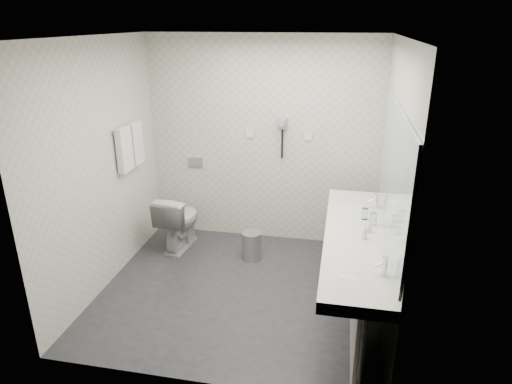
# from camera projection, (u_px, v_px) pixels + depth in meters

# --- Properties ---
(floor) EXTENTS (2.80, 2.80, 0.00)m
(floor) POSITION_uv_depth(u_px,v_px,m) (239.00, 290.00, 4.70)
(floor) COLOR #252429
(floor) RESTS_ON ground
(ceiling) EXTENTS (2.80, 2.80, 0.00)m
(ceiling) POSITION_uv_depth(u_px,v_px,m) (235.00, 37.00, 3.80)
(ceiling) COLOR silver
(ceiling) RESTS_ON wall_back
(wall_back) EXTENTS (2.80, 0.00, 2.80)m
(wall_back) POSITION_uv_depth(u_px,v_px,m) (262.00, 142.00, 5.44)
(wall_back) COLOR beige
(wall_back) RESTS_ON floor
(wall_front) EXTENTS (2.80, 0.00, 2.80)m
(wall_front) POSITION_uv_depth(u_px,v_px,m) (193.00, 238.00, 3.06)
(wall_front) COLOR beige
(wall_front) RESTS_ON floor
(wall_left) EXTENTS (0.00, 2.60, 2.60)m
(wall_left) POSITION_uv_depth(u_px,v_px,m) (101.00, 168.00, 4.50)
(wall_left) COLOR beige
(wall_left) RESTS_ON floor
(wall_right) EXTENTS (0.00, 2.60, 2.60)m
(wall_right) POSITION_uv_depth(u_px,v_px,m) (391.00, 187.00, 4.00)
(wall_right) COLOR beige
(wall_right) RESTS_ON floor
(vanity_counter) EXTENTS (0.55, 2.20, 0.10)m
(vanity_counter) POSITION_uv_depth(u_px,v_px,m) (356.00, 239.00, 4.02)
(vanity_counter) COLOR silver
(vanity_counter) RESTS_ON floor
(vanity_panel) EXTENTS (0.03, 2.15, 0.75)m
(vanity_panel) POSITION_uv_depth(u_px,v_px,m) (355.00, 281.00, 4.17)
(vanity_panel) COLOR gray
(vanity_panel) RESTS_ON floor
(vanity_post_near) EXTENTS (0.06, 0.06, 0.75)m
(vanity_post_near) POSITION_uv_depth(u_px,v_px,m) (360.00, 359.00, 3.21)
(vanity_post_near) COLOR silver
(vanity_post_near) RESTS_ON floor
(vanity_post_far) EXTENTS (0.06, 0.06, 0.75)m
(vanity_post_far) POSITION_uv_depth(u_px,v_px,m) (357.00, 232.00, 5.12)
(vanity_post_far) COLOR silver
(vanity_post_far) RESTS_ON floor
(mirror) EXTENTS (0.02, 2.20, 1.05)m
(mirror) POSITION_uv_depth(u_px,v_px,m) (394.00, 172.00, 3.74)
(mirror) COLOR #B2BCC6
(mirror) RESTS_ON wall_right
(basin_near) EXTENTS (0.40, 0.31, 0.05)m
(basin_near) POSITION_uv_depth(u_px,v_px,m) (357.00, 274.00, 3.42)
(basin_near) COLOR silver
(basin_near) RESTS_ON vanity_counter
(basin_far) EXTENTS (0.40, 0.31, 0.05)m
(basin_far) POSITION_uv_depth(u_px,v_px,m) (355.00, 208.00, 4.61)
(basin_far) COLOR silver
(basin_far) RESTS_ON vanity_counter
(faucet_near) EXTENTS (0.04, 0.04, 0.15)m
(faucet_near) POSITION_uv_depth(u_px,v_px,m) (385.00, 266.00, 3.35)
(faucet_near) COLOR silver
(faucet_near) RESTS_ON vanity_counter
(faucet_far) EXTENTS (0.04, 0.04, 0.15)m
(faucet_far) POSITION_uv_depth(u_px,v_px,m) (376.00, 201.00, 4.54)
(faucet_far) COLOR silver
(faucet_far) RESTS_ON vanity_counter
(soap_bottle_a) EXTENTS (0.05, 0.05, 0.09)m
(soap_bottle_a) POSITION_uv_depth(u_px,v_px,m) (369.00, 227.00, 4.04)
(soap_bottle_a) COLOR white
(soap_bottle_a) RESTS_ON vanity_counter
(soap_bottle_c) EXTENTS (0.06, 0.06, 0.13)m
(soap_bottle_c) POSITION_uv_depth(u_px,v_px,m) (365.00, 232.00, 3.91)
(soap_bottle_c) COLOR white
(soap_bottle_c) RESTS_ON vanity_counter
(glass_left) EXTENTS (0.09, 0.09, 0.12)m
(glass_left) POSITION_uv_depth(u_px,v_px,m) (373.00, 219.00, 4.17)
(glass_left) COLOR silver
(glass_left) RESTS_ON vanity_counter
(glass_right) EXTENTS (0.07, 0.07, 0.11)m
(glass_right) POSITION_uv_depth(u_px,v_px,m) (365.00, 214.00, 4.29)
(glass_right) COLOR silver
(glass_right) RESTS_ON vanity_counter
(toilet) EXTENTS (0.46, 0.72, 0.69)m
(toilet) POSITION_uv_depth(u_px,v_px,m) (179.00, 221.00, 5.49)
(toilet) COLOR silver
(toilet) RESTS_ON floor
(flush_plate) EXTENTS (0.18, 0.02, 0.12)m
(flush_plate) POSITION_uv_depth(u_px,v_px,m) (196.00, 162.00, 5.69)
(flush_plate) COLOR #B2B5BA
(flush_plate) RESTS_ON wall_back
(pedal_bin) EXTENTS (0.24, 0.24, 0.32)m
(pedal_bin) POSITION_uv_depth(u_px,v_px,m) (252.00, 246.00, 5.27)
(pedal_bin) COLOR #B2B5BA
(pedal_bin) RESTS_ON floor
(bin_lid) EXTENTS (0.23, 0.23, 0.02)m
(bin_lid) POSITION_uv_depth(u_px,v_px,m) (252.00, 233.00, 5.21)
(bin_lid) COLOR #B2B5BA
(bin_lid) RESTS_ON pedal_bin
(towel_rail) EXTENTS (0.02, 0.62, 0.02)m
(towel_rail) POSITION_uv_depth(u_px,v_px,m) (127.00, 126.00, 4.89)
(towel_rail) COLOR silver
(towel_rail) RESTS_ON wall_left
(towel_near) EXTENTS (0.07, 0.24, 0.48)m
(towel_near) POSITION_uv_depth(u_px,v_px,m) (124.00, 150.00, 4.84)
(towel_near) COLOR silver
(towel_near) RESTS_ON towel_rail
(towel_far) EXTENTS (0.07, 0.24, 0.48)m
(towel_far) POSITION_uv_depth(u_px,v_px,m) (136.00, 143.00, 5.09)
(towel_far) COLOR silver
(towel_far) RESTS_ON towel_rail
(dryer_cradle) EXTENTS (0.10, 0.04, 0.14)m
(dryer_cradle) POSITION_uv_depth(u_px,v_px,m) (283.00, 123.00, 5.28)
(dryer_cradle) COLOR gray
(dryer_cradle) RESTS_ON wall_back
(dryer_barrel) EXTENTS (0.08, 0.14, 0.08)m
(dryer_barrel) POSITION_uv_depth(u_px,v_px,m) (282.00, 122.00, 5.20)
(dryer_barrel) COLOR gray
(dryer_barrel) RESTS_ON dryer_cradle
(dryer_cord) EXTENTS (0.02, 0.02, 0.35)m
(dryer_cord) POSITION_uv_depth(u_px,v_px,m) (282.00, 144.00, 5.35)
(dryer_cord) COLOR black
(dryer_cord) RESTS_ON dryer_cradle
(switch_plate_a) EXTENTS (0.09, 0.02, 0.09)m
(switch_plate_a) POSITION_uv_depth(u_px,v_px,m) (250.00, 134.00, 5.42)
(switch_plate_a) COLOR silver
(switch_plate_a) RESTS_ON wall_back
(switch_plate_b) EXTENTS (0.09, 0.02, 0.09)m
(switch_plate_b) POSITION_uv_depth(u_px,v_px,m) (308.00, 136.00, 5.29)
(switch_plate_b) COLOR silver
(switch_plate_b) RESTS_ON wall_back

